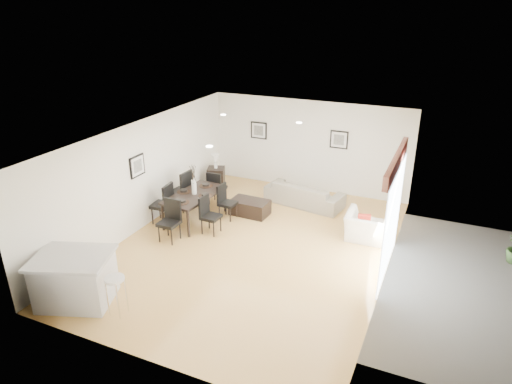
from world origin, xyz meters
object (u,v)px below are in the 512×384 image
at_px(dining_chair_wfar, 183,188).
at_px(dining_chair_head, 171,218).
at_px(bar_stool, 115,283).
at_px(dining_chair_efar, 225,200).
at_px(dining_chair_foot, 216,186).
at_px(kitchen_island, 75,279).
at_px(armchair, 368,227).
at_px(sofa, 304,194).
at_px(side_table, 216,178).
at_px(dining_chair_wnear, 165,201).
at_px(dining_table, 195,197).
at_px(dining_chair_enear, 208,212).
at_px(coffee_table, 250,207).

xyz_separation_m(dining_chair_wfar, dining_chair_head, (0.62, -1.55, -0.06)).
relative_size(dining_chair_head, bar_stool, 1.30).
height_order(dining_chair_wfar, dining_chair_head, dining_chair_wfar).
relative_size(dining_chair_efar, dining_chair_foot, 0.96).
distance_m(dining_chair_efar, kitchen_island, 4.47).
bearing_deg(dining_chair_foot, armchair, 172.93).
height_order(sofa, side_table, side_table).
xyz_separation_m(armchair, dining_chair_wnear, (-4.94, -1.21, 0.26)).
bearing_deg(dining_chair_wnear, armchair, 98.90).
relative_size(dining_chair_wnear, dining_chair_efar, 1.16).
bearing_deg(side_table, dining_chair_head, -80.26).
bearing_deg(dining_chair_foot, dining_table, 87.35).
height_order(dining_chair_enear, dining_chair_foot, dining_chair_foot).
relative_size(sofa, coffee_table, 2.17).
relative_size(side_table, bar_stool, 0.84).
relative_size(dining_chair_wnear, kitchen_island, 0.64).
bearing_deg(bar_stool, coffee_table, 84.86).
height_order(dining_chair_head, coffee_table, dining_chair_head).
xyz_separation_m(dining_chair_wnear, dining_chair_wfar, (0.00, 0.88, 0.03)).
distance_m(dining_chair_wnear, side_table, 2.62).
relative_size(dining_chair_wnear, dining_chair_head, 1.06).
distance_m(armchair, dining_chair_enear, 3.88).
xyz_separation_m(dining_chair_wfar, kitchen_island, (0.36, -4.37, -0.13)).
height_order(dining_chair_wfar, side_table, dining_chair_wfar).
distance_m(armchair, dining_chair_efar, 3.69).
bearing_deg(side_table, dining_chair_foot, -61.86).
relative_size(dining_table, dining_chair_wfar, 1.65).
bearing_deg(side_table, armchair, -16.07).
height_order(dining_chair_efar, dining_chair_foot, dining_chair_foot).
distance_m(dining_chair_wfar, dining_chair_foot, 0.92).
distance_m(sofa, coffee_table, 1.66).
bearing_deg(coffee_table, dining_chair_enear, -108.35).
relative_size(dining_chair_efar, bar_stool, 1.20).
bearing_deg(dining_table, dining_chair_enear, -30.62).
distance_m(dining_chair_efar, bar_stool, 4.38).
bearing_deg(dining_chair_wfar, coffee_table, 109.28).
height_order(dining_chair_head, dining_chair_foot, dining_chair_head).
distance_m(kitchen_island, bar_stool, 0.98).
height_order(armchair, dining_chair_head, dining_chair_head).
bearing_deg(dining_chair_wfar, bar_stool, 21.53).
xyz_separation_m(dining_table, coffee_table, (1.14, 0.90, -0.47)).
distance_m(dining_table, kitchen_island, 3.94).
xyz_separation_m(dining_chair_wnear, dining_chair_enear, (1.26, -0.00, -0.07)).
relative_size(dining_chair_foot, bar_stool, 1.25).
distance_m(sofa, dining_chair_enear, 3.05).
distance_m(armchair, kitchen_island, 6.55).
height_order(dining_chair_enear, side_table, dining_chair_enear).
xyz_separation_m(dining_chair_wfar, coffee_table, (1.76, 0.46, -0.43)).
xyz_separation_m(dining_chair_enear, dining_chair_foot, (-0.63, 1.56, 0.01)).
height_order(dining_chair_foot, coffee_table, dining_chair_foot).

